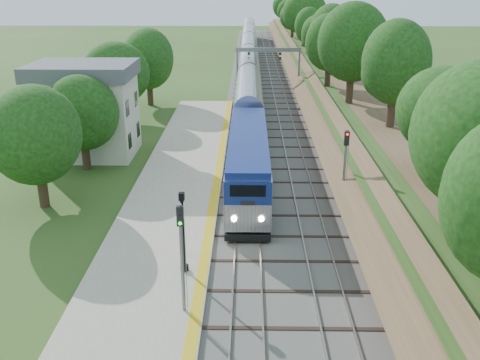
{
  "coord_description": "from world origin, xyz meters",
  "views": [
    {
      "loc": [
        0.03,
        -14.86,
        14.82
      ],
      "look_at": [
        -0.5,
        16.5,
        2.8
      ],
      "focal_mm": 40.0,
      "sensor_mm": 36.0,
      "label": 1
    }
  ],
  "objects_px": {
    "train": "(249,64)",
    "signal_gantry": "(268,59)",
    "station_building": "(86,109)",
    "signal_platform": "(182,247)",
    "lamppost_far": "(183,237)",
    "signal_farside": "(345,163)"
  },
  "relations": [
    {
      "from": "station_building",
      "to": "signal_farside",
      "type": "relative_size",
      "value": 1.51
    },
    {
      "from": "train",
      "to": "signal_farside",
      "type": "height_order",
      "value": "signal_farside"
    },
    {
      "from": "signal_platform",
      "to": "lamppost_far",
      "type": "bearing_deg",
      "value": 96.2
    },
    {
      "from": "signal_gantry",
      "to": "train",
      "type": "relative_size",
      "value": 0.07
    },
    {
      "from": "signal_gantry",
      "to": "lamppost_far",
      "type": "xyz_separation_m",
      "value": [
        -5.76,
        -45.45,
        -2.48
      ]
    },
    {
      "from": "lamppost_far",
      "to": "signal_platform",
      "type": "relative_size",
      "value": 0.83
    },
    {
      "from": "station_building",
      "to": "signal_gantry",
      "type": "height_order",
      "value": "station_building"
    },
    {
      "from": "station_building",
      "to": "train",
      "type": "distance_m",
      "value": 40.74
    },
    {
      "from": "train",
      "to": "signal_farside",
      "type": "relative_size",
      "value": 19.73
    },
    {
      "from": "lamppost_far",
      "to": "signal_platform",
      "type": "height_order",
      "value": "signal_platform"
    },
    {
      "from": "lamppost_far",
      "to": "signal_farside",
      "type": "bearing_deg",
      "value": 40.06
    },
    {
      "from": "station_building",
      "to": "signal_platform",
      "type": "relative_size",
      "value": 1.62
    },
    {
      "from": "station_building",
      "to": "signal_farside",
      "type": "distance_m",
      "value": 23.75
    },
    {
      "from": "station_building",
      "to": "signal_platform",
      "type": "xyz_separation_m",
      "value": [
        11.1,
        -24.01,
        -0.44
      ]
    },
    {
      "from": "signal_gantry",
      "to": "lamppost_far",
      "type": "bearing_deg",
      "value": -97.22
    },
    {
      "from": "signal_platform",
      "to": "signal_gantry",
      "type": "bearing_deg",
      "value": 83.74
    },
    {
      "from": "train",
      "to": "signal_gantry",
      "type": "bearing_deg",
      "value": -79.41
    },
    {
      "from": "train",
      "to": "lamppost_far",
      "type": "relative_size",
      "value": 25.57
    },
    {
      "from": "station_building",
      "to": "signal_farside",
      "type": "height_order",
      "value": "station_building"
    },
    {
      "from": "signal_gantry",
      "to": "signal_platform",
      "type": "xyz_separation_m",
      "value": [
        -5.37,
        -49.0,
        -1.17
      ]
    },
    {
      "from": "station_building",
      "to": "train",
      "type": "bearing_deg",
      "value": 69.88
    },
    {
      "from": "signal_platform",
      "to": "signal_farside",
      "type": "relative_size",
      "value": 0.93
    }
  ]
}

